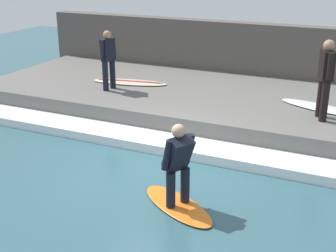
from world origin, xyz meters
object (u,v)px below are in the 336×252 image
(surfer_riding, at_px, (178,161))
(surfboard_waiting_near, at_px, (130,82))
(surfboard_riding, at_px, (178,205))
(surfer_waiting_far, at_px, (326,75))
(surfboard_waiting_far, at_px, (322,108))
(surfer_waiting_near, at_px, (108,57))

(surfer_riding, bearing_deg, surfboard_waiting_near, 36.57)
(surfboard_riding, height_order, surfer_waiting_far, surfer_waiting_far)
(surfer_riding, height_order, surfer_waiting_far, surfer_waiting_far)
(surfer_riding, distance_m, surfer_waiting_far, 4.24)
(surfer_riding, distance_m, surfboard_waiting_far, 4.81)
(surfboard_riding, xyz_separation_m, surfboard_waiting_far, (4.52, -1.64, 0.55))
(surfer_riding, relative_size, surfboard_waiting_far, 0.66)
(surfboard_waiting_near, distance_m, surfer_waiting_far, 5.29)
(surfer_waiting_far, xyz_separation_m, surfboard_waiting_far, (0.68, 0.05, -0.93))
(surfboard_waiting_far, bearing_deg, surfboard_riding, 160.02)
(surfboard_riding, distance_m, surfer_waiting_far, 4.44)
(surfer_riding, xyz_separation_m, surfboard_waiting_near, (4.66, 3.46, -0.25))
(surfboard_riding, height_order, surfboard_waiting_near, surfboard_waiting_near)
(surfboard_waiting_near, height_order, surfboard_waiting_far, surfboard_waiting_near)
(surfboard_riding, relative_size, surfer_waiting_far, 1.00)
(surfboard_waiting_near, relative_size, surfboard_waiting_far, 1.02)
(surfer_waiting_far, bearing_deg, surfboard_waiting_near, 80.84)
(surfboard_waiting_near, bearing_deg, surfboard_waiting_far, -91.64)
(surfboard_waiting_near, bearing_deg, surfer_waiting_near, 166.06)
(surfboard_waiting_near, xyz_separation_m, surfboard_waiting_far, (-0.15, -5.10, -0.00))
(surfer_waiting_near, relative_size, surfer_waiting_far, 0.89)
(surfer_riding, distance_m, surfboard_waiting_near, 5.81)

